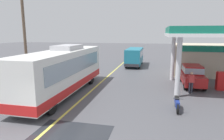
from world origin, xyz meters
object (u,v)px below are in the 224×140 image
car_at_pump (192,74)px  pedestrian_near_pump (191,81)px  coach_bus_main (63,72)px  minibus_opposing_lane (134,55)px  motorcycle_parked_forecourt (177,103)px

car_at_pump → pedestrian_near_pump: car_at_pump is taller
coach_bus_main → pedestrian_near_pump: 9.98m
coach_bus_main → minibus_opposing_lane: bearing=74.7°
minibus_opposing_lane → pedestrian_near_pump: minibus_opposing_lane is taller
coach_bus_main → motorcycle_parked_forecourt: size_ratio=6.13×
minibus_opposing_lane → pedestrian_near_pump: bearing=-63.9°
motorcycle_parked_forecourt → coach_bus_main: bearing=169.0°
motorcycle_parked_forecourt → pedestrian_near_pump: 4.24m
car_at_pump → minibus_opposing_lane: 11.37m
coach_bus_main → pedestrian_near_pump: coach_bus_main is taller
car_at_pump → minibus_opposing_lane: size_ratio=0.69×
coach_bus_main → minibus_opposing_lane: 14.69m
coach_bus_main → car_at_pump: (10.09, 4.65, -0.71)m
coach_bus_main → pedestrian_near_pump: (9.66, 2.38, -0.79)m
minibus_opposing_lane → pedestrian_near_pump: size_ratio=3.69×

